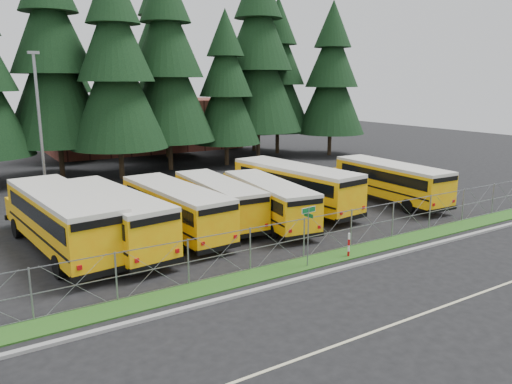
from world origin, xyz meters
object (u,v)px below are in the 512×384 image
at_px(bus_3, 173,210).
at_px(bus_4, 216,201).
at_px(striped_bollard, 349,245).
at_px(bus_2, 108,219).
at_px(bus_east, 387,182).
at_px(bus_1, 61,221).
at_px(bus_5, 266,202).
at_px(bus_6, 291,188).
at_px(street_sign, 308,224).
at_px(light_standard, 40,124).

distance_m(bus_3, bus_4, 3.20).
bearing_deg(striped_bollard, bus_2, 140.89).
distance_m(bus_2, bus_east, 19.25).
relative_size(bus_2, striped_bollard, 9.36).
relative_size(bus_east, striped_bollard, 8.77).
distance_m(bus_1, bus_5, 11.37).
bearing_deg(bus_4, bus_6, 4.47).
relative_size(bus_5, striped_bollard, 8.27).
bearing_deg(bus_1, striped_bollard, -41.35).
xyz_separation_m(bus_2, bus_6, (12.29, 1.25, 0.02)).
relative_size(bus_5, street_sign, 3.53).
xyz_separation_m(bus_4, street_sign, (0.12, -8.69, 0.74)).
distance_m(bus_2, bus_4, 6.82).
bearing_deg(bus_3, striped_bollard, -57.95).
bearing_deg(street_sign, bus_3, 112.26).
height_order(bus_3, bus_east, bus_east).
distance_m(bus_4, light_standard, 13.23).
xyz_separation_m(bus_5, street_sign, (-2.32, -6.97, 0.73)).
distance_m(bus_4, bus_east, 12.64).
relative_size(bus_4, bus_5, 1.00).
bearing_deg(street_sign, bus_6, 58.19).
height_order(bus_2, bus_4, bus_2).
relative_size(bus_4, bus_east, 0.94).
distance_m(street_sign, striped_bollard, 2.85).
bearing_deg(bus_2, bus_1, 158.22).
xyz_separation_m(bus_3, bus_4, (3.09, 0.83, -0.08)).
relative_size(bus_5, light_standard, 0.98).
xyz_separation_m(bus_3, bus_5, (5.54, -0.89, -0.08)).
distance_m(bus_1, striped_bollard, 14.09).
bearing_deg(bus_east, bus_4, 174.13).
relative_size(bus_2, bus_4, 1.14).
bearing_deg(bus_east, bus_1, 178.86).
relative_size(bus_1, bus_3, 1.13).
distance_m(bus_3, bus_6, 8.71).
bearing_deg(bus_east, bus_3, 178.65).
height_order(bus_1, bus_east, bus_1).
height_order(bus_6, light_standard, light_standard).
bearing_deg(bus_3, bus_4, 11.27).
height_order(bus_5, light_standard, light_standard).
bearing_deg(striped_bollard, bus_4, 106.51).
height_order(bus_3, bus_6, bus_6).
distance_m(bus_5, striped_bollard, 7.05).
bearing_deg(bus_5, light_standard, 139.14).
height_order(bus_3, light_standard, light_standard).
distance_m(bus_1, bus_6, 14.45).
height_order(bus_4, light_standard, light_standard).
bearing_deg(light_standard, bus_3, -66.21).
xyz_separation_m(bus_2, bus_east, (19.24, -0.55, -0.09)).
xyz_separation_m(bus_1, street_sign, (8.99, -8.11, 0.48)).
height_order(bus_1, bus_4, bus_1).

